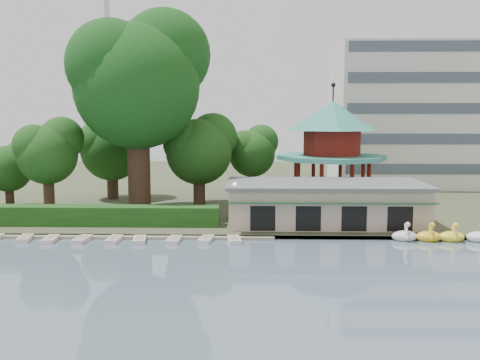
{
  "coord_description": "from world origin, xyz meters",
  "views": [
    {
      "loc": [
        3.14,
        -28.18,
        10.81
      ],
      "look_at": [
        2.0,
        18.0,
        5.0
      ],
      "focal_mm": 40.0,
      "sensor_mm": 36.0,
      "label": 1
    }
  ],
  "objects_px": {
    "pavilion": "(332,143)",
    "big_tree": "(139,76)",
    "dock": "(80,236)",
    "boathouse": "(325,203)"
  },
  "relations": [
    {
      "from": "pavilion",
      "to": "big_tree",
      "type": "xyz_separation_m",
      "value": [
        -20.82,
        -3.79,
        7.18
      ]
    },
    {
      "from": "big_tree",
      "to": "dock",
      "type": "bearing_deg",
      "value": -106.1
    },
    {
      "from": "boathouse",
      "to": "dock",
      "type": "bearing_deg",
      "value": -167.76
    },
    {
      "from": "dock",
      "to": "boathouse",
      "type": "xyz_separation_m",
      "value": [
        22.0,
        4.77,
        2.25
      ]
    },
    {
      "from": "dock",
      "to": "big_tree",
      "type": "bearing_deg",
      "value": 73.9
    },
    {
      "from": "dock",
      "to": "pavilion",
      "type": "relative_size",
      "value": 2.52
    },
    {
      "from": "dock",
      "to": "pavilion",
      "type": "distance_m",
      "value": 29.14
    },
    {
      "from": "boathouse",
      "to": "big_tree",
      "type": "xyz_separation_m",
      "value": [
        -18.82,
        6.24,
        12.3
      ]
    },
    {
      "from": "pavilion",
      "to": "big_tree",
      "type": "height_order",
      "value": "big_tree"
    },
    {
      "from": "boathouse",
      "to": "pavilion",
      "type": "height_order",
      "value": "pavilion"
    }
  ]
}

